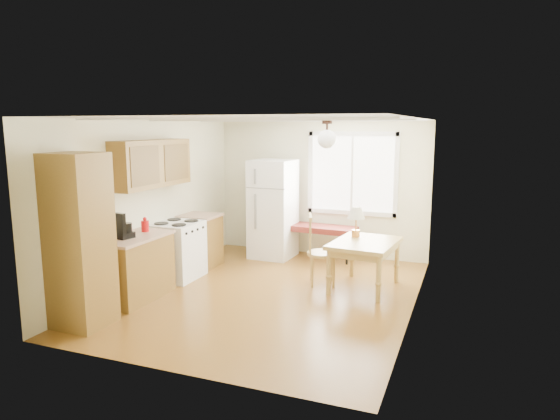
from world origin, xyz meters
The scene contains 11 objects.
room_shell centered at (0.00, 0.00, 1.25)m, with size 4.60×5.60×2.62m.
kitchen_run centered at (-1.72, -0.63, 0.84)m, with size 0.65×3.40×2.20m.
window_unit centered at (0.60, 2.47, 1.55)m, with size 1.64×0.05×1.51m.
pendant_light centered at (0.70, 0.40, 2.24)m, with size 0.26×0.26×0.40m.
refrigerator centered at (-0.75, 1.97, 0.90)m, with size 0.77×0.78×1.80m.
bench centered at (0.10, 2.12, 0.55)m, with size 1.37×0.58×0.62m.
dining_table centered at (1.21, 0.74, 0.62)m, with size 0.98×1.24×0.72m.
chair centered at (0.48, 0.68, 0.62)m, with size 0.52×0.51×1.07m.
table_lamp centered at (1.01, 1.00, 1.06)m, with size 0.27×0.27×0.46m.
coffee_maker centered at (-1.72, -1.02, 1.03)m, with size 0.22×0.26×0.36m.
kettle centered at (-1.72, -0.54, 0.99)m, with size 0.11×0.11×0.21m.
Camera 1 is at (2.62, -6.40, 2.41)m, focal length 32.00 mm.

